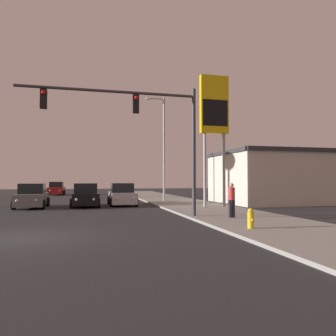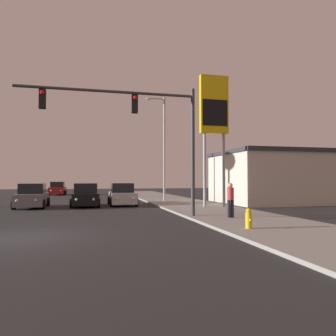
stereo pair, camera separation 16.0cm
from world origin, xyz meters
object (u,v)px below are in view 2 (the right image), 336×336
object	(u,v)px
car_black	(85,196)
fire_hydrant	(249,219)
car_grey	(32,197)
car_silver	(122,195)
car_red	(58,189)
pedestrian_on_sidewalk	(230,199)
gas_station_sign	(214,112)
street_lamp	(163,143)
traffic_light_mast	(143,122)

from	to	relation	value
car_black	fire_hydrant	bearing A→B (deg)	113.39
car_grey	car_silver	xyz separation A→B (m)	(6.32, 0.72, 0.00)
car_red	pedestrian_on_sidewalk	xyz separation A→B (m)	(10.65, -29.25, 0.27)
gas_station_sign	pedestrian_on_sidewalk	distance (m)	8.55
car_red	car_black	distance (m)	19.63
street_lamp	gas_station_sign	distance (m)	7.09
car_silver	traffic_light_mast	bearing A→B (deg)	91.07
gas_station_sign	pedestrian_on_sidewalk	bearing A→B (deg)	-104.69
street_lamp	traffic_light_mast	bearing A→B (deg)	-107.01
traffic_light_mast	gas_station_sign	xyz separation A→B (m)	(5.72, 5.09, 1.82)
street_lamp	fire_hydrant	size ratio (longest dim) A/B	11.84
car_grey	car_silver	size ratio (longest dim) A/B	1.00
car_silver	gas_station_sign	xyz separation A→B (m)	(5.87, -4.15, 5.86)
car_grey	gas_station_sign	bearing A→B (deg)	162.96
pedestrian_on_sidewalk	car_black	bearing A→B (deg)	124.86
car_silver	traffic_light_mast	xyz separation A→B (m)	(0.15, -9.24, 4.03)
traffic_light_mast	pedestrian_on_sidewalk	distance (m)	5.67
car_red	car_black	bearing A→B (deg)	101.64
traffic_light_mast	pedestrian_on_sidewalk	xyz separation A→B (m)	(4.08, -1.17, -3.76)
fire_hydrant	street_lamp	bearing A→B (deg)	88.89
car_silver	car_red	bearing A→B (deg)	-71.02
car_grey	car_silver	world-z (taller)	same
car_grey	fire_hydrant	xyz separation A→B (m)	(9.72, -13.14, -0.27)
street_lamp	gas_station_sign	size ratio (longest dim) A/B	1.00
car_grey	traffic_light_mast	xyz separation A→B (m)	(6.46, -8.51, 4.03)
traffic_light_mast	fire_hydrant	xyz separation A→B (m)	(3.26, -4.62, -4.31)
car_grey	traffic_light_mast	size ratio (longest dim) A/B	0.50
car_silver	gas_station_sign	world-z (taller)	gas_station_sign
pedestrian_on_sidewalk	traffic_light_mast	bearing A→B (deg)	163.94
car_black	traffic_light_mast	distance (m)	10.09
street_lamp	fire_hydrant	distance (m)	16.95
car_grey	pedestrian_on_sidewalk	xyz separation A→B (m)	(10.55, -9.69, 0.27)
gas_station_sign	pedestrian_on_sidewalk	size ratio (longest dim) A/B	5.39
pedestrian_on_sidewalk	car_grey	bearing A→B (deg)	137.42
car_silver	street_lamp	world-z (taller)	street_lamp
car_grey	traffic_light_mast	bearing A→B (deg)	125.86
car_red	gas_station_sign	xyz separation A→B (m)	(12.29, -22.99, 5.86)
car_black	pedestrian_on_sidewalk	world-z (taller)	pedestrian_on_sidewalk
car_red	fire_hydrant	bearing A→B (deg)	107.49
car_red	pedestrian_on_sidewalk	distance (m)	31.13
car_silver	fire_hydrant	bearing A→B (deg)	103.96
street_lamp	gas_station_sign	xyz separation A→B (m)	(2.15, -6.59, 1.50)
car_grey	pedestrian_on_sidewalk	world-z (taller)	pedestrian_on_sidewalk
traffic_light_mast	fire_hydrant	bearing A→B (deg)	-54.82
street_lamp	pedestrian_on_sidewalk	size ratio (longest dim) A/B	5.39
car_silver	street_lamp	distance (m)	6.23
car_red	street_lamp	size ratio (longest dim) A/B	0.48
car_red	traffic_light_mast	bearing A→B (deg)	103.93
gas_station_sign	fire_hydrant	bearing A→B (deg)	-104.24
car_red	car_grey	world-z (taller)	same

